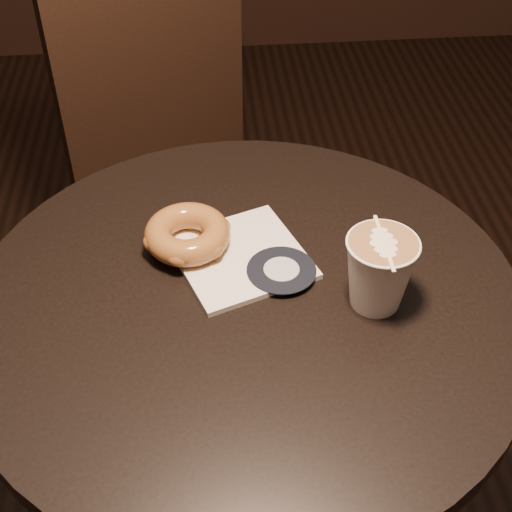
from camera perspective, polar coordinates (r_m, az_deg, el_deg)
name	(u,v)px	position (r m, az deg, el deg)	size (l,w,h in m)	color
cafe_table	(248,391)	(1.05, -0.68, -10.75)	(0.70, 0.70, 0.75)	black
chair	(175,153)	(1.49, -6.50, 8.23)	(0.53, 0.53, 1.00)	black
pastry_bag	(241,257)	(0.94, -1.25, -0.08)	(0.16, 0.16, 0.01)	white
doughnut	(187,234)	(0.94, -5.52, 1.77)	(0.11, 0.11, 0.04)	brown
latte_cup	(379,273)	(0.86, 9.80, -1.33)	(0.09, 0.09, 0.10)	white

